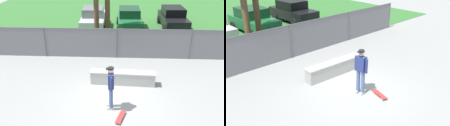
% 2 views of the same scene
% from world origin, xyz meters
% --- Properties ---
extents(ground_plane, '(80.00, 80.00, 0.00)m').
position_xyz_m(ground_plane, '(0.00, 0.00, 0.00)').
color(ground_plane, gray).
extents(concrete_ledge, '(3.09, 0.63, 0.65)m').
position_xyz_m(concrete_ledge, '(0.38, 1.60, 0.33)').
color(concrete_ledge, '#999993').
rests_on(concrete_ledge, ground).
extents(skateboarder, '(0.33, 0.60, 1.84)m').
position_xyz_m(skateboarder, '(-0.07, -0.33, 1.03)').
color(skateboarder, beige).
rests_on(skateboarder, ground).
extents(skateboard, '(0.42, 0.82, 0.09)m').
position_xyz_m(skateboard, '(0.33, -0.99, 0.07)').
color(skateboard, red).
rests_on(skateboard, ground).
extents(chainlink_fence, '(16.99, 0.07, 1.80)m').
position_xyz_m(chainlink_fence, '(0.00, 4.62, 0.98)').
color(chainlink_fence, '#4C4C51').
rests_on(chainlink_fence, ground).
extents(car_green, '(2.13, 4.26, 1.66)m').
position_xyz_m(car_green, '(0.84, 10.39, 0.84)').
color(car_green, '#1E6638').
rests_on(car_green, ground).
extents(car_black, '(2.13, 4.26, 1.66)m').
position_xyz_m(car_black, '(4.40, 10.87, 0.84)').
color(car_black, black).
rests_on(car_black, ground).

